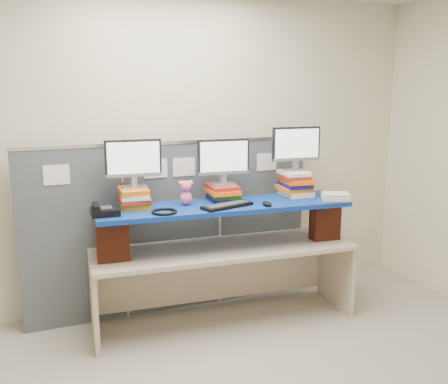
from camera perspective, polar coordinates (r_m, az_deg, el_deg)
name	(u,v)px	position (r m, az deg, el deg)	size (l,w,h in m)	color
room	(265,197)	(2.67, 4.66, -0.61)	(5.00, 4.00, 2.80)	beige
cubicle_partition	(173,226)	(4.44, -5.83, -3.92)	(2.60, 0.06, 1.53)	#454C52
desk	(224,262)	(4.24, 0.00, -8.03)	(2.23, 0.80, 0.67)	beige
brick_pier_left	(113,240)	(3.93, -12.61, -5.34)	(0.24, 0.13, 0.33)	maroon
brick_pier_right	(325,221)	(4.46, 11.47, -3.22)	(0.24, 0.13, 0.33)	maroon
blue_board	(224,206)	(4.10, 0.00, -1.63)	(2.08, 0.52, 0.04)	navy
book_stack_left	(134,198)	(4.04, -10.23, -0.63)	(0.26, 0.33, 0.16)	gold
book_stack_center	(223,193)	(4.21, -0.13, -0.06)	(0.28, 0.31, 0.13)	#191357
book_stack_right	(295,183)	(4.44, 8.10, 0.98)	(0.27, 0.33, 0.22)	white
monitor_left	(133,161)	(3.99, -10.31, 3.54)	(0.44, 0.14, 0.38)	gray
monitor_center	(224,159)	(4.15, -0.06, 3.78)	(0.44, 0.14, 0.38)	gray
monitor_right	(296,146)	(4.38, 8.25, 5.22)	(0.44, 0.14, 0.38)	gray
keyboard	(227,205)	(3.98, 0.35, -1.55)	(0.46, 0.26, 0.03)	black
mouse	(267,204)	(4.04, 4.94, -1.32)	(0.06, 0.12, 0.04)	black
desk_phone	(104,211)	(3.84, -13.57, -2.11)	(0.22, 0.20, 0.09)	black
headset	(164,212)	(3.83, -6.82, -2.23)	(0.20, 0.20, 0.02)	black
plush_toy	(186,192)	(4.05, -4.37, -0.05)	(0.12, 0.09, 0.20)	pink
binder_stack	(336,196)	(4.36, 12.65, -0.48)	(0.28, 0.26, 0.06)	beige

